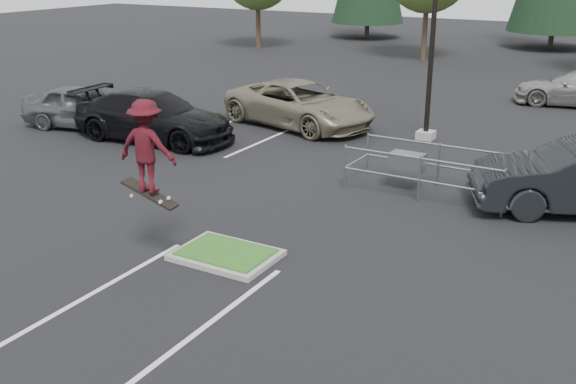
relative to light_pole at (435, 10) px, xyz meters
The scene contains 9 objects.
ground 12.85m from the light_pole, 92.39° to the right, with size 120.00×120.00×0.00m, color black.
grass_median 12.82m from the light_pole, 92.39° to the right, with size 2.20×1.60×0.16m.
stall_lines 7.74m from the light_pole, 107.24° to the right, with size 22.62×17.60×0.01m.
light_pole is the anchor object (origin of this frame).
cart_corral 6.95m from the light_pole, 75.27° to the right, with size 4.55×1.68×1.28m.
skateboarder 13.25m from the light_pole, 97.45° to the right, with size 1.38×0.94×2.26m.
car_l_tan 6.23m from the light_pole, behind, with size 2.88×6.25×1.74m, color #7A745D.
car_l_black 10.52m from the light_pole, 149.53° to the right, with size 2.47×6.09×1.77m, color black.
car_l_grey 13.49m from the light_pole, 157.72° to the right, with size 1.95×4.85×1.65m, color #4E5056.
Camera 1 is at (7.96, -11.13, 6.37)m, focal length 42.00 mm.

